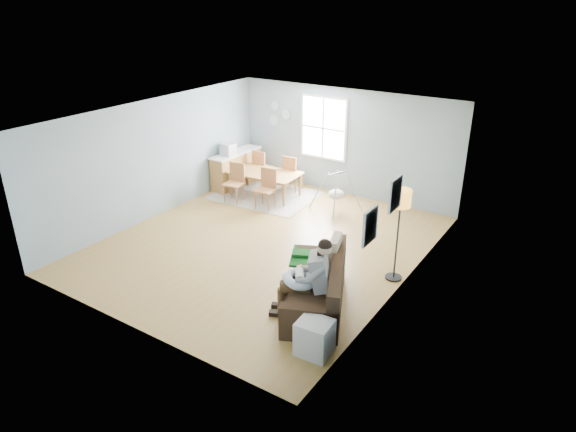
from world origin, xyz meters
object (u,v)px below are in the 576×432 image
Objects in this scene: toddler at (316,261)px; father at (310,275)px; chair_nw at (261,165)px; chair_se at (267,186)px; monitor at (228,149)px; chair_ne at (291,171)px; chair_sw at (235,180)px; dining_table at (264,184)px; baby_swing at (336,194)px; storage_cube at (314,337)px; counter at (236,168)px; floor_lamp at (400,206)px; sofa at (319,290)px.

father is at bearing -71.51° from toddler.
toddler is 5.70m from chair_nw.
monitor is at bearing 161.80° from chair_se.
chair_ne is (-3.13, 4.09, -0.17)m from toddler.
chair_sw is (-3.94, 2.78, -0.17)m from toddler.
toddler is 0.90× the size of chair_ne.
baby_swing is at bearing 1.50° from dining_table.
monitor reaches higher than chair_nw.
baby_swing is at bearing 4.11° from monitor.
chair_nw is at bearing 131.98° from storage_cube.
chair_nw reaches higher than chair_se.
chair_nw is (-0.10, 1.24, 0.01)m from chair_sw.
monitor reaches higher than chair_se.
chair_nw is 0.68m from counter.
chair_ne is 0.80× the size of baby_swing.
floor_lamp is at bearing -28.31° from dining_table.
counter reaches higher than dining_table.
storage_cube is 6.18m from chair_sw.
monitor is (-1.10, -0.06, 0.76)m from dining_table.
chair_se is (-3.03, 2.85, -0.17)m from toddler.
father is 5.63m from chair_ne.
sofa is at bearing -44.84° from chair_nw.
floor_lamp is (0.72, 1.52, 1.15)m from sofa.
father is 0.50m from toddler.
floor_lamp reaches higher than chair_nw.
father is (0.01, -0.33, 0.44)m from sofa.
chair_nw reaches higher than chair_ne.
monitor reaches higher than storage_cube.
father is 1.44× the size of chair_se.
monitor is (-4.63, 3.38, 0.35)m from toddler.
dining_table is (-4.24, 4.70, 0.04)m from storage_cube.
baby_swing is (-1.70, 4.08, -0.32)m from father.
chair_sw is 0.80× the size of baby_swing.
baby_swing is at bearing 112.64° from father.
baby_swing is (1.59, -0.49, -0.13)m from chair_ne.
monitor reaches higher than chair_ne.
sofa is 2.03m from floor_lamp.
baby_swing is at bearing 137.23° from floor_lamp.
monitor is at bearing 141.16° from father.
dining_table is at bearing 154.82° from floor_lamp.
chair_ne is 1.74m from monitor.
storage_cube is 1.57× the size of monitor.
sofa is 0.47m from toddler.
father reaches higher than baby_swing.
storage_cube is 7.12m from monitor.
floor_lamp is 5.09m from chair_sw.
floor_lamp reaches higher than chair_se.
chair_ne is at bearing 58.12° from chair_sw.
sofa is 1.37× the size of counter.
father is 4.43m from baby_swing.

